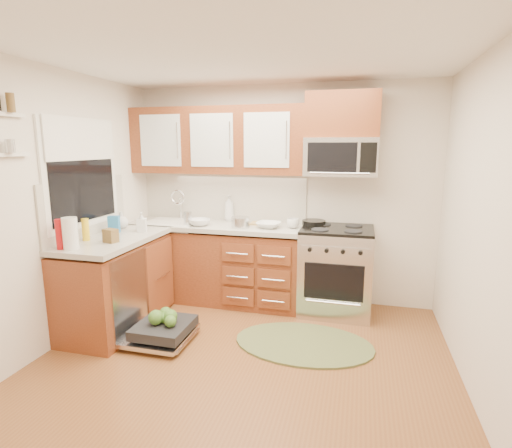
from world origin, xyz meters
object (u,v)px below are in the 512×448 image
(dishwasher, at_px, (160,331))
(cup, at_px, (293,223))
(bowl_a, at_px, (268,225))
(cutting_board, at_px, (263,223))
(rug, at_px, (304,343))
(upper_cabinets, at_px, (217,141))
(sink, at_px, (173,232))
(stock_pot, at_px, (240,222))
(paper_towel_roll, at_px, (70,233))
(range, at_px, (336,270))
(microwave, at_px, (341,157))
(skillet, at_px, (314,222))
(bowl_b, at_px, (199,222))

(dishwasher, distance_m, cup, 1.78)
(bowl_a, bearing_deg, cutting_board, 120.46)
(rug, height_order, bowl_a, bowl_a)
(upper_cabinets, bearing_deg, sink, -163.55)
(sink, bearing_deg, cup, 0.02)
(stock_pot, distance_m, paper_towel_roll, 1.73)
(sink, bearing_deg, range, 0.30)
(microwave, xyz_separation_m, cup, (-0.48, -0.13, -0.72))
(skillet, bearing_deg, stock_pot, -162.14)
(range, relative_size, stock_pot, 4.77)
(cutting_board, relative_size, cup, 2.05)
(upper_cabinets, distance_m, rug, 2.42)
(upper_cabinets, relative_size, bowl_b, 8.48)
(dishwasher, bearing_deg, paper_towel_roll, -157.93)
(sink, height_order, skillet, skillet)
(upper_cabinets, height_order, cutting_board, upper_cabinets)
(paper_towel_roll, relative_size, cup, 2.08)
(microwave, bearing_deg, cup, -164.89)
(sink, bearing_deg, skillet, 4.49)
(sink, distance_m, rug, 2.06)
(microwave, height_order, rug, microwave)
(rug, distance_m, bowl_a, 1.34)
(rug, bearing_deg, range, 75.35)
(sink, bearing_deg, bowl_b, -18.02)
(stock_pot, height_order, bowl_a, stock_pot)
(microwave, height_order, sink, microwave)
(range, xyz_separation_m, bowl_a, (-0.75, -0.06, 0.48))
(range, height_order, bowl_b, bowl_b)
(bowl_a, height_order, bowl_b, bowl_b)
(rug, xyz_separation_m, cutting_board, (-0.63, 0.97, 0.92))
(stock_pot, height_order, bowl_b, stock_pot)
(skillet, height_order, paper_towel_roll, paper_towel_roll)
(upper_cabinets, relative_size, range, 2.16)
(microwave, xyz_separation_m, bowl_a, (-0.75, -0.18, -0.74))
(sink, height_order, bowl_a, bowl_a)
(dishwasher, distance_m, skillet, 1.99)
(dishwasher, xyz_separation_m, rug, (1.32, 0.28, -0.09))
(range, distance_m, cup, 0.70)
(skillet, relative_size, cup, 1.93)
(range, height_order, bowl_a, bowl_a)
(bowl_a, bearing_deg, microwave, 13.88)
(microwave, bearing_deg, sink, -176.15)
(sink, bearing_deg, cutting_board, 6.89)
(bowl_a, bearing_deg, upper_cabinets, 162.40)
(paper_towel_roll, relative_size, bowl_a, 1.06)
(dishwasher, bearing_deg, stock_pot, 63.78)
(cutting_board, height_order, bowl_a, bowl_a)
(bowl_a, distance_m, cup, 0.27)
(sink, bearing_deg, upper_cabinets, 16.45)
(sink, distance_m, cutting_board, 1.09)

